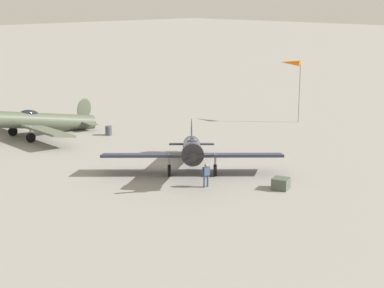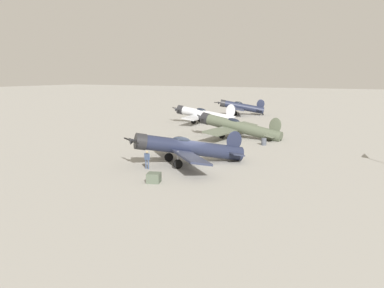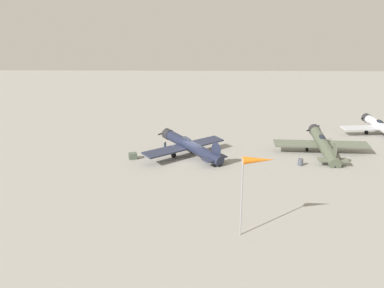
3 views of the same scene
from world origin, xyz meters
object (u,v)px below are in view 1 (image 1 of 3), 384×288
Objects in this scene: ground_crew_mechanic at (206,173)px; windsock_mast at (291,65)px; airplane_foreground at (192,150)px; equipment_crate at (281,184)px; fuel_drum at (109,131)px; airplane_mid_apron at (35,121)px.

windsock_mast is (-8.96, 21.04, 4.48)m from ground_crew_mechanic.
airplane_foreground is 7.07m from equipment_crate.
equipment_crate is 20.07m from fuel_drum.
ground_crew_mechanic is 23.31m from windsock_mast.
ground_crew_mechanic is 17.05m from fuel_drum.
windsock_mast is at bearing 154.20° from airplane_mid_apron.
fuel_drum is at bearing -114.46° from windsock_mast.
fuel_drum is (3.94, 4.83, -0.97)m from airplane_mid_apron.
airplane_foreground is 1.72× the size of windsock_mast.
windsock_mast reaches higher than equipment_crate.
ground_crew_mechanic is (3.26, -2.01, -0.56)m from airplane_foreground.
airplane_mid_apron is 20.30m from ground_crew_mechanic.
windsock_mast reaches higher than airplane_mid_apron.
equipment_crate is 0.21× the size of windsock_mast.
ground_crew_mechanic is 1.24× the size of equipment_crate.
equipment_crate is at bearing -131.83° from ground_crew_mechanic.
airplane_foreground is 8.11× the size of equipment_crate.
airplane_mid_apron is at bearing -172.69° from equipment_crate.
fuel_drum is (-16.36, 4.79, -0.53)m from ground_crew_mechanic.
airplane_foreground reaches higher than ground_crew_mechanic.
airplane_mid_apron is 24.27m from windsock_mast.
airplane_mid_apron is (-17.03, -2.05, -0.13)m from airplane_foreground.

